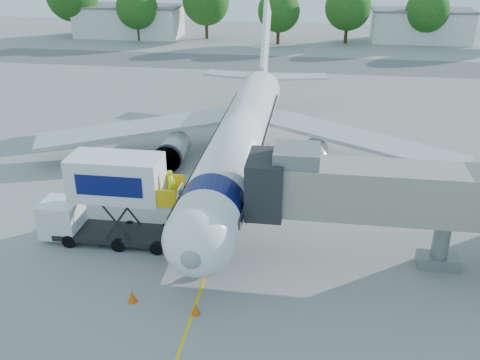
# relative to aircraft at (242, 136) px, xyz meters

# --- Properties ---
(ground) EXTENTS (160.00, 160.00, 0.00)m
(ground) POSITION_rel_aircraft_xyz_m (0.00, -4.12, -2.95)
(ground) COLOR #969593
(ground) RESTS_ON ground
(guidance_line) EXTENTS (0.15, 70.00, 0.01)m
(guidance_line) POSITION_rel_aircraft_xyz_m (0.00, -4.12, -2.94)
(guidance_line) COLOR yellow
(guidance_line) RESTS_ON ground
(taxiway_strip) EXTENTS (120.00, 10.00, 0.01)m
(taxiway_strip) POSITION_rel_aircraft_xyz_m (0.00, 37.88, -2.94)
(taxiway_strip) COLOR #59595B
(taxiway_strip) RESTS_ON ground
(aircraft) EXTENTS (34.17, 37.73, 11.35)m
(aircraft) POSITION_rel_aircraft_xyz_m (0.00, 0.00, 0.00)
(aircraft) COLOR white
(aircraft) RESTS_ON ground
(jet_bridge) EXTENTS (13.90, 3.20, 6.60)m
(jet_bridge) POSITION_rel_aircraft_xyz_m (7.99, -11.12, 1.39)
(jet_bridge) COLOR #A09688
(jet_bridge) RESTS_ON ground
(catering_hiloader) EXTENTS (8.50, 2.44, 5.50)m
(catering_hiloader) POSITION_rel_aircraft_xyz_m (-6.27, -11.12, -0.19)
(catering_hiloader) COLOR black
(catering_hiloader) RESTS_ON ground
(safety_cone_a) EXTENTS (0.41, 0.41, 0.65)m
(safety_cone_a) POSITION_rel_aircraft_xyz_m (0.17, -17.04, -2.63)
(safety_cone_a) COLOR #E5540C
(safety_cone_a) RESTS_ON ground
(safety_cone_b) EXTENTS (0.44, 0.44, 0.70)m
(safety_cone_b) POSITION_rel_aircraft_xyz_m (-3.18, -16.56, -2.61)
(safety_cone_b) COLOR #E5540C
(safety_cone_b) RESTS_ON ground
(outbuilding_left) EXTENTS (18.40, 8.40, 5.30)m
(outbuilding_left) POSITION_rel_aircraft_xyz_m (-28.00, 55.88, -0.29)
(outbuilding_left) COLOR silver
(outbuilding_left) RESTS_ON ground
(outbuilding_right) EXTENTS (16.40, 7.40, 5.30)m
(outbuilding_right) POSITION_rel_aircraft_xyz_m (22.00, 57.88, -0.29)
(outbuilding_right) COLOR silver
(outbuilding_right) RESTS_ON ground
(tree_b) EXTENTS (6.91, 6.91, 8.81)m
(tree_b) POSITION_rel_aircraft_xyz_m (-25.10, 52.09, 2.39)
(tree_b) COLOR #382314
(tree_b) RESTS_ON ground
(tree_c) EXTENTS (7.96, 7.96, 10.15)m
(tree_c) POSITION_rel_aircraft_xyz_m (-14.07, 55.70, 3.21)
(tree_c) COLOR #382314
(tree_c) RESTS_ON ground
(tree_d) EXTENTS (6.82, 6.82, 8.70)m
(tree_d) POSITION_rel_aircraft_xyz_m (-1.42, 52.31, 2.33)
(tree_d) COLOR #382314
(tree_d) RESTS_ON ground
(tree_e) EXTENTS (7.44, 7.44, 9.48)m
(tree_e) POSITION_rel_aircraft_xyz_m (9.64, 54.57, 2.81)
(tree_e) COLOR #382314
(tree_e) RESTS_ON ground
(tree_f) EXTENTS (6.93, 6.93, 8.84)m
(tree_f) POSITION_rel_aircraft_xyz_m (22.26, 55.38, 2.42)
(tree_f) COLOR #382314
(tree_f) RESTS_ON ground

